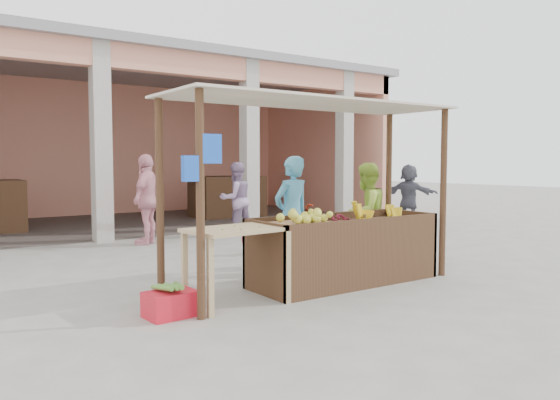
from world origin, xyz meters
TOP-DOWN VIEW (x-y plane):
  - ground at (0.00, 0.00)m, footprint 60.00×60.00m
  - market_building at (0.05, 8.93)m, footprint 14.40×6.40m
  - fruit_stall at (0.50, 0.00)m, footprint 2.60×0.95m
  - stall_awning at (-0.01, 0.06)m, footprint 4.09×1.35m
  - banana_heap at (1.13, 0.05)m, footprint 1.13×0.62m
  - melon_tray at (-0.22, -0.01)m, footprint 0.68×0.59m
  - berry_heap at (0.40, -0.01)m, footprint 0.42×0.34m
  - side_table at (-1.26, -0.15)m, footprint 1.15×0.82m
  - papaya_pile at (-1.26, -0.15)m, footprint 0.63×0.36m
  - red_crate at (-2.07, -0.19)m, footprint 0.54×0.41m
  - plantain_bundle at (-2.07, -0.19)m, footprint 0.41×0.29m
  - produce_sacks at (2.64, 5.42)m, footprint 0.85×0.53m
  - vendor_blue at (0.28, 0.90)m, footprint 0.74×0.59m
  - vendor_green at (1.73, 0.87)m, footprint 0.88×0.60m
  - motorcycle at (1.25, 2.49)m, footprint 0.73×1.77m
  - shopper_b at (-0.38, 4.80)m, footprint 1.20×1.20m
  - shopper_d at (6.46, 4.21)m, footprint 1.01×1.63m
  - shopper_f at (1.70, 4.93)m, footprint 0.87×0.51m

SIDE VIEW (x-z plane):
  - ground at x=0.00m, z-range 0.00..0.00m
  - red_crate at x=-2.07m, z-range 0.00..0.27m
  - plantain_bundle at x=-2.07m, z-range 0.27..0.35m
  - produce_sacks at x=2.64m, z-range 0.00..0.65m
  - fruit_stall at x=0.50m, z-range 0.00..0.80m
  - motorcycle at x=1.25m, z-range 0.00..0.90m
  - side_table at x=-1.26m, z-range 0.30..1.17m
  - shopper_d at x=6.46m, z-range 0.00..1.64m
  - vendor_green at x=1.73m, z-range 0.00..1.69m
  - berry_heap at x=0.40m, z-range 0.80..0.93m
  - shopper_f at x=1.70m, z-range 0.00..1.76m
  - melon_tray at x=-0.22m, z-range 0.79..0.98m
  - banana_heap at x=1.13m, z-range 0.80..1.01m
  - vendor_blue at x=0.28m, z-range 0.00..1.81m
  - shopper_b at x=-0.38m, z-range 0.00..1.89m
  - papaya_pile at x=-1.26m, z-range 0.88..1.05m
  - stall_awning at x=-0.01m, z-range 0.78..3.17m
  - market_building at x=0.05m, z-range 0.60..4.80m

